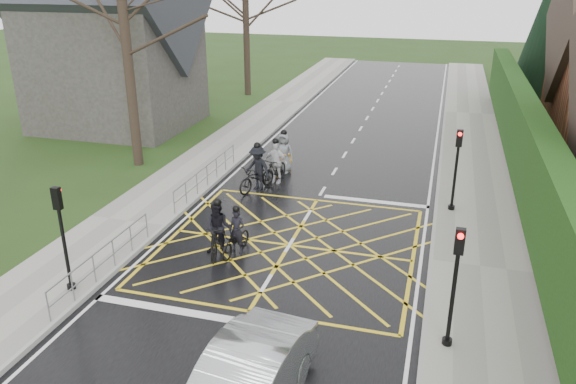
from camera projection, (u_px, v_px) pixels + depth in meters
The scene contains 18 objects.
ground at pixel (289, 245), 18.54m from camera, with size 120.00×120.00×0.00m, color #1F3311.
road at pixel (289, 245), 18.54m from camera, with size 9.00×80.00×0.01m, color black.
sidewalk_right at pixel (480, 268), 17.00m from camera, with size 3.00×80.00×0.15m, color gray.
sidewalk_left at pixel (128, 222), 20.03m from camera, with size 3.00×80.00×0.15m, color gray.
stone_wall at pixel (523, 194), 21.81m from camera, with size 0.50×38.00×0.70m, color slate.
hedge at pixel (530, 151), 21.16m from camera, with size 0.90×38.00×2.80m, color black.
conifer at pixel (551, 25), 37.18m from camera, with size 4.60×4.60×10.00m.
church at pixel (112, 38), 30.85m from camera, with size 8.80×7.80×11.00m.
railing_south at pixel (103, 255), 16.31m from camera, with size 0.05×5.04×1.03m.
railing_north at pixel (207, 171), 23.00m from camera, with size 0.05×6.04×1.03m.
traffic_light_ne at pixel (456, 171), 20.38m from camera, with size 0.24×0.31×3.21m.
traffic_light_se at pixel (454, 290), 12.88m from camera, with size 0.24×0.31×3.21m.
traffic_light_sw at pixel (64, 240), 15.20m from camera, with size 0.24×0.31×3.21m.
cyclist_rear at pixel (236, 238), 17.87m from camera, with size 0.82×1.74×1.63m.
cyclist_back at pixel (218, 233), 17.73m from camera, with size 0.95×1.97×1.91m.
cyclist_mid at pixel (257, 173), 22.91m from camera, with size 1.46×2.21×2.03m.
cyclist_front at pixel (275, 167), 23.64m from camera, with size 1.12×2.03×1.97m.
cyclist_lead at pixel (283, 158), 24.88m from camera, with size 0.92×2.07×1.97m.
Camera 1 is at (4.47, -15.94, 8.54)m, focal length 35.00 mm.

